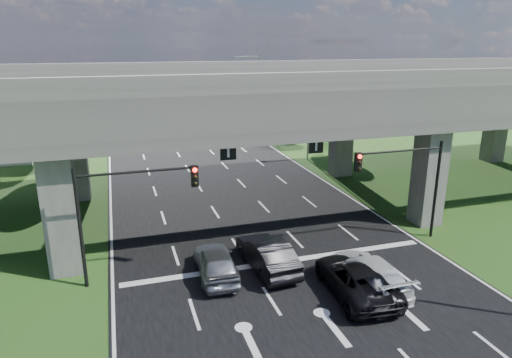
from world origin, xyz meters
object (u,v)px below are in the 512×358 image
streetlight_far (306,102)px  car_silver (216,262)px  streetlight_beyond (257,87)px  car_trailing (356,278)px  car_dark (267,254)px  car_white (368,272)px  signal_left (126,202)px  signal_right (407,174)px

streetlight_far → car_silver: (-13.82, -21.00, -5.02)m
streetlight_beyond → car_trailing: 41.62m
car_silver → car_dark: 2.72m
streetlight_far → car_white: streetlight_far is taller
streetlight_far → car_trailing: size_ratio=1.79×
signal_left → streetlight_beyond: size_ratio=0.60×
streetlight_far → car_white: size_ratio=1.86×
car_white → car_dark: bearing=-38.8°
car_silver → car_trailing: bearing=152.4°
signal_right → car_white: bearing=-138.7°
signal_left → car_dark: size_ratio=1.18×
car_dark → car_white: (4.07, -3.23, -0.06)m
streetlight_far → streetlight_beyond: (0.00, 16.00, 0.00)m
signal_left → car_silver: 5.39m
signal_left → streetlight_beyond: bearing=63.6°
streetlight_beyond → car_silver: streetlight_beyond is taller
signal_left → streetlight_far: bearing=48.2°
streetlight_beyond → car_silver: (-13.82, -37.00, -5.02)m
signal_right → car_dark: bearing=-173.9°
streetlight_beyond → streetlight_far: bearing=-90.0°
car_white → car_trailing: bearing=20.7°
car_silver → car_dark: car_dark is taller
streetlight_beyond → car_dark: size_ratio=1.96×
car_white → car_trailing: (-0.85, -0.33, -0.00)m
car_silver → car_dark: bearing=-176.7°
car_silver → streetlight_beyond: bearing=-107.1°
car_dark → signal_right: bearing=-177.9°
car_silver → streetlight_far: bearing=-120.0°
streetlight_beyond → car_white: bearing=-99.9°
car_white → car_trailing: size_ratio=0.96×
car_trailing → car_dark: bearing=-43.1°
streetlight_beyond → signal_right: bearing=-93.6°
streetlight_beyond → car_trailing: size_ratio=1.79×
signal_right → signal_left: bearing=180.0°
signal_left → car_dark: (6.83, -0.94, -3.32)m
signal_right → streetlight_beyond: size_ratio=0.60×
car_white → car_trailing: car_white is taller
car_dark → car_trailing: car_dark is taller
car_silver → car_trailing: 6.93m
signal_right → car_trailing: size_ratio=1.07×
signal_right → streetlight_beyond: 36.17m
car_dark → car_trailing: 4.80m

